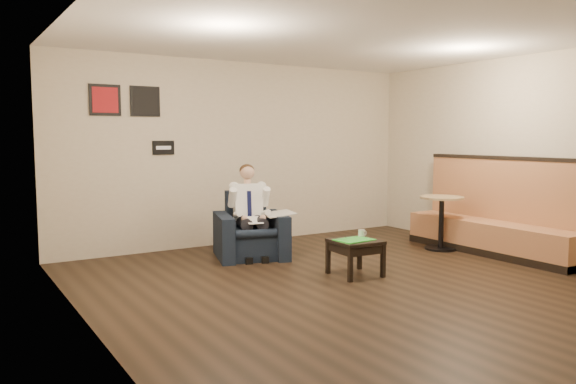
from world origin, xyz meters
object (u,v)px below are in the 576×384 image
banquette (493,206)px  coffee_mug (361,233)px  green_folder (354,240)px  cafe_table (441,223)px  side_table (355,258)px  seated_man (252,214)px  smartphone (351,237)px  armchair (251,225)px

banquette → coffee_mug: bearing=176.5°
green_folder → coffee_mug: (0.21, 0.12, 0.04)m
green_folder → banquette: bearing=-0.4°
cafe_table → side_table: bearing=-165.0°
seated_man → green_folder: bearing=-51.3°
side_table → seated_man: bearing=112.9°
coffee_mug → cafe_table: (1.88, 0.44, -0.08)m
banquette → side_table: bearing=179.2°
coffee_mug → cafe_table: cafe_table is taller
green_folder → banquette: 2.50m
seated_man → smartphone: seated_man is taller
seated_man → side_table: seated_man is taller
armchair → smartphone: 1.55m
green_folder → smartphone: bearing=62.7°
coffee_mug → seated_man: bearing=120.5°
cafe_table → armchair: bearing=159.0°
seated_man → side_table: 1.62m
green_folder → side_table: bearing=30.3°
smartphone → banquette: bearing=8.9°
armchair → cafe_table: (2.63, -1.01, -0.05)m
armchair → banquette: bearing=-10.7°
side_table → banquette: bearing=-0.8°
banquette → cafe_table: (-0.41, 0.59, -0.28)m
side_table → cafe_table: 2.13m
armchair → green_folder: 1.67m
armchair → banquette: 3.44m
coffee_mug → banquette: bearing=-3.5°
green_folder → cafe_table: (2.09, 0.57, -0.04)m
smartphone → side_table: bearing=-97.4°
seated_man → side_table: size_ratio=2.31×
green_folder → smartphone: green_folder is taller
green_folder → banquette: size_ratio=0.16×
green_folder → banquette: banquette is taller
side_table → cafe_table: cafe_table is taller
smartphone → cafe_table: cafe_table is taller
side_table → cafe_table: bearing=15.0°
armchair → coffee_mug: bearing=-45.5°
side_table → cafe_table: size_ratio=0.67×
seated_man → banquette: bearing=-8.7°
coffee_mug → smartphone: 0.14m
side_table → green_folder: green_folder is taller
armchair → green_folder: armchair is taller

